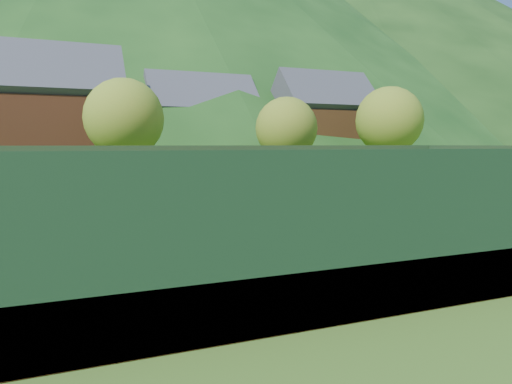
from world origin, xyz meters
name	(u,v)px	position (x,y,z in m)	size (l,w,h in m)	color
ground	(267,214)	(0.00, 0.00, 0.00)	(400.00, 400.00, 0.00)	#315219
clay_court	(267,214)	(0.00, 0.00, 0.01)	(40.00, 24.00, 0.02)	#C2531F
mountain_far	(121,1)	(10.00, 160.00, 55.00)	(280.00, 280.00, 110.00)	#143613
mountain_far_right	(326,36)	(90.00, 150.00, 47.50)	(260.00, 260.00, 95.00)	black
coach	(187,205)	(-4.35, -3.20, 1.01)	(0.73, 0.48, 1.99)	#194AA7
student_a	(295,191)	(2.50, 2.18, 0.71)	(0.68, 0.53, 1.39)	orange
student_b	(334,191)	(4.10, 1.04, 0.77)	(0.87, 0.36, 1.49)	orange
student_c	(350,190)	(5.33, 1.52, 0.76)	(0.72, 0.47, 1.48)	#DB5613
student_d	(372,189)	(6.39, 1.11, 0.82)	(1.03, 0.59, 1.60)	#D66313
tennis_ball_0	(34,276)	(-8.86, -6.97, 0.05)	(0.07, 0.07, 0.07)	yellow
tennis_ball_1	(362,245)	(0.19, -6.99, 0.05)	(0.07, 0.07, 0.07)	yellow
tennis_ball_2	(91,232)	(-7.43, -1.75, 0.05)	(0.07, 0.07, 0.07)	yellow
tennis_ball_3	(308,258)	(-2.14, -7.81, 0.05)	(0.07, 0.07, 0.07)	yellow
tennis_ball_4	(434,226)	(4.62, -5.22, 0.05)	(0.07, 0.07, 0.07)	yellow
tennis_ball_5	(24,246)	(-9.41, -3.39, 0.05)	(0.07, 0.07, 0.07)	yellow
tennis_ball_6	(136,264)	(-6.53, -6.80, 0.05)	(0.07, 0.07, 0.07)	yellow
tennis_ball_7	(387,215)	(4.63, -2.44, 0.05)	(0.07, 0.07, 0.07)	yellow
tennis_ball_8	(211,243)	(-4.03, -4.99, 0.05)	(0.07, 0.07, 0.07)	yellow
tennis_ball_9	(392,211)	(5.64, -1.51, 0.05)	(0.07, 0.07, 0.07)	yellow
tennis_ball_10	(453,243)	(2.97, -7.80, 0.05)	(0.07, 0.07, 0.07)	yellow
tennis_ball_11	(315,215)	(1.74, -1.24, 0.05)	(0.07, 0.07, 0.07)	yellow
tennis_ball_12	(150,237)	(-5.67, -3.35, 0.05)	(0.07, 0.07, 0.07)	yellow
tennis_ball_13	(216,232)	(-3.39, -3.43, 0.05)	(0.07, 0.07, 0.07)	yellow
tennis_ball_14	(6,302)	(-9.24, -8.70, 0.05)	(0.07, 0.07, 0.07)	yellow
tennis_ball_15	(186,290)	(-5.81, -9.32, 0.05)	(0.07, 0.07, 0.07)	yellow
tennis_ball_16	(310,220)	(0.83, -2.46, 0.05)	(0.07, 0.07, 0.07)	yellow
tennis_ball_17	(282,216)	(0.24, -1.10, 0.05)	(0.07, 0.07, 0.07)	yellow
tennis_ball_19	(279,224)	(-0.72, -2.86, 0.05)	(0.07, 0.07, 0.07)	yellow
tennis_ball_20	(46,250)	(-8.75, -4.27, 0.05)	(0.07, 0.07, 0.07)	yellow
tennis_ball_21	(419,245)	(1.78, -7.65, 0.05)	(0.07, 0.07, 0.07)	yellow
tennis_ball_22	(382,240)	(1.18, -6.62, 0.05)	(0.07, 0.07, 0.07)	yellow
tennis_ball_23	(416,219)	(5.06, -3.74, 0.05)	(0.07, 0.07, 0.07)	yellow
tennis_ball_24	(436,224)	(4.92, -4.99, 0.05)	(0.07, 0.07, 0.07)	yellow
tennis_ball_25	(52,243)	(-8.64, -3.21, 0.05)	(0.07, 0.07, 0.07)	yellow
tennis_ball_26	(457,250)	(2.29, -8.65, 0.05)	(0.07, 0.07, 0.07)	yellow
tennis_ball_27	(470,248)	(2.86, -8.57, 0.05)	(0.07, 0.07, 0.07)	yellow
tennis_ball_28	(318,245)	(-1.12, -6.55, 0.05)	(0.07, 0.07, 0.07)	yellow
court_lines	(267,214)	(0.00, 0.00, 0.02)	(23.83, 11.03, 0.00)	silver
tennis_net	(267,203)	(0.00, 0.00, 0.52)	(0.10, 12.07, 1.10)	black
perimeter_fence	(267,186)	(0.00, 0.00, 1.27)	(40.40, 24.24, 3.00)	black
ball_hopper	(141,221)	(-6.08, -4.42, 0.77)	(0.57, 0.57, 1.00)	black
chalet_left	(49,118)	(-10.00, 30.00, 5.65)	(13.80, 9.93, 12.92)	beige
chalet_mid	(200,128)	(6.00, 34.00, 4.99)	(12.65, 8.82, 11.45)	beige
chalet_right	(322,126)	(20.00, 30.00, 5.26)	(11.50, 8.82, 11.91)	beige
tree_b	(125,118)	(-4.00, 20.00, 5.19)	(6.40, 6.40, 8.40)	#402719
tree_c	(286,128)	(10.00, 19.00, 4.54)	(5.60, 5.60, 7.35)	#3E2618
tree_d	(389,120)	(22.00, 20.00, 5.52)	(6.80, 6.80, 8.93)	#3B2717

